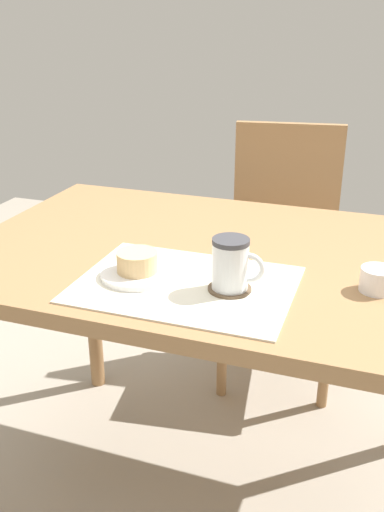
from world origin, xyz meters
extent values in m
cube|color=#9E9384|center=(0.00, 0.00, -0.01)|extent=(4.40, 4.40, 0.02)
cylinder|color=#997047|center=(-0.53, 0.34, 0.35)|extent=(0.05, 0.05, 0.71)
cube|color=#997047|center=(0.00, 0.00, 0.73)|extent=(1.16, 0.80, 0.04)
cylinder|color=#997047|center=(0.27, 0.48, 0.20)|extent=(0.04, 0.04, 0.40)
cylinder|color=#997047|center=(-0.08, 0.43, 0.20)|extent=(0.04, 0.04, 0.40)
cylinder|color=#997047|center=(0.22, 0.83, 0.20)|extent=(0.04, 0.04, 0.40)
cylinder|color=#997047|center=(-0.13, 0.78, 0.20)|extent=(0.04, 0.04, 0.40)
cube|color=#997047|center=(0.07, 0.63, 0.42)|extent=(0.48, 0.48, 0.04)
cube|color=#997047|center=(0.05, 0.83, 0.67)|extent=(0.39, 0.09, 0.47)
cube|color=silver|center=(0.02, -0.20, 0.75)|extent=(0.45, 0.33, 0.00)
cylinder|color=white|center=(-0.09, -0.20, 0.75)|extent=(0.16, 0.16, 0.01)
cylinder|color=#E5BC7F|center=(-0.09, -0.20, 0.78)|extent=(0.09, 0.09, 0.04)
cylinder|color=brown|center=(0.11, -0.20, 0.75)|extent=(0.09, 0.09, 0.00)
cylinder|color=white|center=(0.11, -0.20, 0.80)|extent=(0.07, 0.07, 0.10)
cylinder|color=#3D3D42|center=(0.11, -0.20, 0.85)|extent=(0.07, 0.07, 0.01)
torus|color=white|center=(0.15, -0.20, 0.80)|extent=(0.06, 0.01, 0.06)
cylinder|color=white|center=(0.39, -0.10, 0.77)|extent=(0.07, 0.07, 0.05)
camera|label=1|loc=(0.38, -1.20, 1.27)|focal=40.00mm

